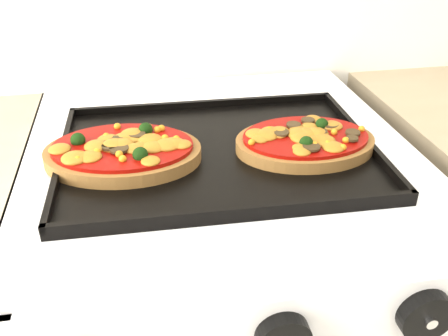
{
  "coord_description": "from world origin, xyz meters",
  "views": [
    {
      "loc": [
        -0.16,
        1.03,
        1.27
      ],
      "look_at": [
        -0.05,
        1.61,
        0.92
      ],
      "focal_mm": 40.0,
      "sensor_mm": 36.0,
      "label": 1
    }
  ],
  "objects": [
    {
      "name": "control_panel",
      "position": [
        -0.04,
        1.39,
        0.85
      ],
      "size": [
        0.6,
        0.02,
        0.09
      ],
      "primitive_type": "cube",
      "color": "silver",
      "rests_on": "stove"
    },
    {
      "name": "knob_right",
      "position": [
        0.13,
        1.37,
        0.85
      ],
      "size": [
        0.06,
        0.02,
        0.06
      ],
      "primitive_type": "cylinder",
      "rotation": [
        1.57,
        0.0,
        0.0
      ],
      "color": "black",
      "rests_on": "control_panel"
    },
    {
      "name": "baking_tray",
      "position": [
        -0.05,
        1.66,
        0.92
      ],
      "size": [
        0.46,
        0.35,
        0.02
      ],
      "primitive_type": "cube",
      "rotation": [
        0.0,
        0.0,
        -0.03
      ],
      "color": "black",
      "rests_on": "stove"
    },
    {
      "name": "pizza_left",
      "position": [
        -0.19,
        1.66,
        0.94
      ],
      "size": [
        0.24,
        0.19,
        0.03
      ],
      "primitive_type": null,
      "rotation": [
        0.0,
        0.0,
        -0.14
      ],
      "color": "brown",
      "rests_on": "baking_tray"
    },
    {
      "name": "pizza_right",
      "position": [
        0.08,
        1.65,
        0.94
      ],
      "size": [
        0.21,
        0.16,
        0.03
      ],
      "primitive_type": null,
      "rotation": [
        0.0,
        0.0,
        -0.04
      ],
      "color": "brown",
      "rests_on": "baking_tray"
    }
  ]
}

